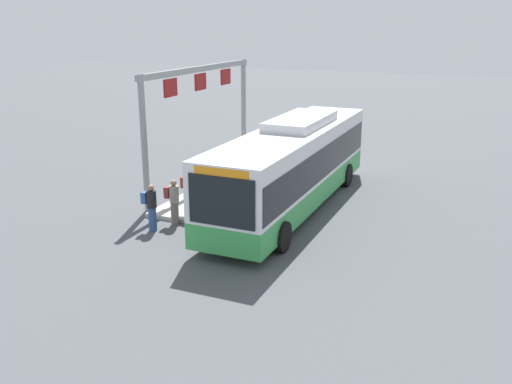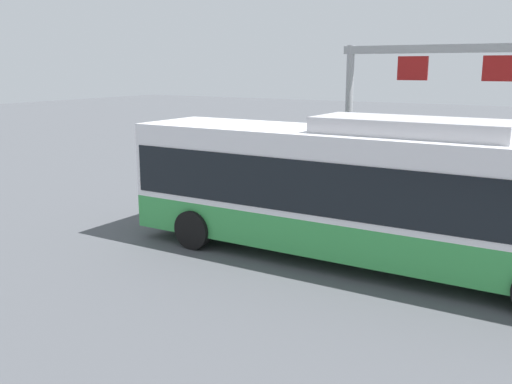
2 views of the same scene
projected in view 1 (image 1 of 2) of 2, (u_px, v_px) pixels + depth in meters
name	position (u px, v px, depth m)	size (l,w,h in m)	color
ground_plane	(291.00, 208.00, 21.92)	(120.00, 120.00, 0.00)	#4C4F54
platform_curb	(237.00, 185.00, 24.64)	(10.00, 2.80, 0.16)	#B2ADA3
bus_main	(292.00, 163.00, 21.39)	(12.03, 2.73, 3.46)	green
person_boarding	(151.00, 206.00, 19.29)	(0.35, 0.53, 1.67)	#334C8C
person_waiting_near	(189.00, 190.00, 20.64)	(0.51, 0.60, 1.67)	black
person_waiting_mid	(174.00, 201.00, 19.86)	(0.35, 0.53, 1.67)	slate
person_waiting_far	(201.00, 175.00, 22.50)	(0.46, 0.59, 1.67)	#334C8C
platform_sign_gantry	(201.00, 99.00, 24.26)	(9.18, 0.24, 5.20)	gray
trash_bin	(270.00, 153.00, 28.17)	(0.52, 0.52, 0.90)	#2D5133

